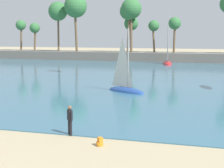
{
  "coord_description": "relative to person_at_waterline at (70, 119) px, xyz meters",
  "views": [
    {
      "loc": [
        8.67,
        -9.06,
        5.57
      ],
      "look_at": [
        2.55,
        11.48,
        2.64
      ],
      "focal_mm": 59.22,
      "sensor_mm": 36.0,
      "label": 1
    }
  ],
  "objects": [
    {
      "name": "sea",
      "position": [
        -0.8,
        48.04,
        -0.86
      ],
      "size": [
        220.0,
        96.28,
        0.06
      ],
      "primitive_type": "cube",
      "color": "#386B84",
      "rests_on": "ground"
    },
    {
      "name": "palm_headland",
      "position": [
        -1.95,
        56.03,
        3.8
      ],
      "size": [
        83.83,
        6.94,
        13.61
      ],
      "color": "slate",
      "rests_on": "ground"
    },
    {
      "name": "person_at_waterline",
      "position": [
        0.0,
        0.0,
        0.0
      ],
      "size": [
        0.41,
        0.42,
        1.67
      ],
      "color": "black",
      "rests_on": "ground"
    },
    {
      "name": "backpack_near_kite",
      "position": [
        2.19,
        -1.38,
        -0.69
      ],
      "size": [
        0.37,
        0.37,
        0.44
      ],
      "color": "orange",
      "rests_on": "ground"
    },
    {
      "name": "sailboat_near_shore",
      "position": [
        -0.87,
        15.58,
        -0.25
      ],
      "size": [
        4.55,
        3.39,
        6.49
      ],
      "color": "#234793",
      "rests_on": "sea"
    },
    {
      "name": "sailboat_far_left",
      "position": [
        -1.62,
        49.06,
        -0.15
      ],
      "size": [
        2.61,
        5.43,
        7.57
      ],
      "color": "red",
      "rests_on": "sea"
    }
  ]
}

